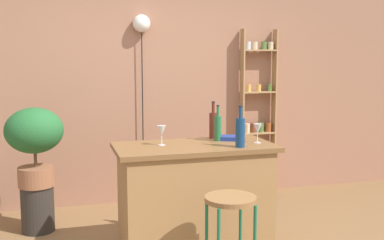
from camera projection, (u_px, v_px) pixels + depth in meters
The scene contains 13 objects.
back_wall at pixel (154, 80), 5.43m from camera, with size 6.40×0.10×2.80m, color #9E6B51.
kitchen_counter at pixel (195, 199), 3.98m from camera, with size 1.32×0.66×0.94m.
bar_stool at pixel (230, 220), 3.35m from camera, with size 0.37×0.37×0.69m.
spice_shelf at pixel (258, 114), 5.70m from camera, with size 0.44×0.12×1.99m.
plant_stool at pixel (38, 209), 4.52m from camera, with size 0.31×0.31×0.45m, color #2D2823.
potted_plant at pixel (34, 138), 4.43m from camera, with size 0.54×0.49×0.75m.
bottle_spirits_clear at pixel (240, 131), 3.80m from camera, with size 0.08×0.08×0.34m.
bottle_wine_red at pixel (213, 125), 4.20m from camera, with size 0.07×0.07×0.33m.
bottle_soda_blue at pixel (218, 127), 4.09m from camera, with size 0.06×0.06×0.31m.
wine_glass_left at pixel (162, 131), 3.88m from camera, with size 0.07×0.07×0.16m.
wine_glass_center at pixel (258, 129), 3.99m from camera, with size 0.07×0.07×0.16m.
cookbook at pixel (232, 138), 4.14m from camera, with size 0.21×0.15×0.04m, color navy.
pendant_globe_light at pixel (142, 27), 5.20m from camera, with size 0.19×0.19×2.13m.
Camera 1 is at (-1.09, -3.40, 1.67)m, focal length 44.17 mm.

